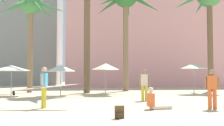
{
  "coord_description": "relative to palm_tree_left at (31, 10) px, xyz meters",
  "views": [
    {
      "loc": [
        -0.92,
        -6.9,
        1.36
      ],
      "look_at": [
        0.5,
        6.4,
        2.04
      ],
      "focal_mm": 42.92,
      "sensor_mm": 36.0,
      "label": 1
    }
  ],
  "objects": [
    {
      "name": "palm_tree_left",
      "position": [
        0.0,
        0.0,
        0.0
      ],
      "size": [
        6.11,
        5.78,
        8.72
      ],
      "color": "#896B4C",
      "rests_on": "ground"
    },
    {
      "name": "hotel_tower_gray",
      "position": [
        -8.56,
        23.41,
        4.56
      ],
      "size": [
        18.01,
        11.82,
        23.39
      ],
      "primitive_type": "cube",
      "color": "gray",
      "rests_on": "ground"
    },
    {
      "name": "beach_towel",
      "position": [
        6.61,
        -15.5,
        -7.13
      ],
      "size": [
        1.93,
        0.95,
        0.01
      ],
      "primitive_type": "cube",
      "rotation": [
        0.0,
        0.0,
        -0.01
      ],
      "color": "white",
      "rests_on": "ground"
    },
    {
      "name": "person_mid_right",
      "position": [
        2.84,
        -11.77,
        -6.19
      ],
      "size": [
        3.08,
        0.84,
        1.77
      ],
      "rotation": [
        0.0,
        0.0,
        6.13
      ],
      "color": "gold",
      "rests_on": "ground"
    },
    {
      "name": "cafe_umbrella_2",
      "position": [
        6.14,
        -4.03,
        -5.04
      ],
      "size": [
        2.04,
        2.04,
        2.33
      ],
      "color": "gray",
      "rests_on": "ground"
    },
    {
      "name": "person_far_right",
      "position": [
        7.51,
        -12.58,
        -6.82
      ],
      "size": [
        1.03,
        0.49,
        0.92
      ],
      "rotation": [
        0.0,
        0.0,
        0.11
      ],
      "color": "beige",
      "rests_on": "ground"
    },
    {
      "name": "palm_tree_right",
      "position": [
        16.41,
        0.42,
        1.45
      ],
      "size": [
        7.77,
        7.97,
        10.46
      ],
      "color": "brown",
      "rests_on": "ground"
    },
    {
      "name": "cafe_umbrella_3",
      "position": [
        2.91,
        -4.06,
        -5.17
      ],
      "size": [
        2.15,
        2.15,
        2.2
      ],
      "color": "gray",
      "rests_on": "ground"
    },
    {
      "name": "cafe_umbrella_0",
      "position": [
        13.06,
        -3.55,
        -4.94
      ],
      "size": [
        2.07,
        2.07,
        2.41
      ],
      "color": "gray",
      "rests_on": "ground"
    },
    {
      "name": "person_near_right",
      "position": [
        7.96,
        -8.67,
        -6.18
      ],
      "size": [
        0.6,
        0.33,
        1.75
      ],
      "rotation": [
        0.0,
        0.0,
        4.42
      ],
      "color": "gold",
      "rests_on": "ground"
    },
    {
      "name": "hotel_pink",
      "position": [
        13.27,
        14.21,
        -0.69
      ],
      "size": [
        21.96,
        9.42,
        12.9
      ],
      "primitive_type": "cube",
      "color": "pink",
      "rests_on": "ground"
    },
    {
      "name": "backpack",
      "position": [
        5.7,
        -14.92,
        -6.93
      ],
      "size": [
        0.3,
        0.25,
        0.42
      ],
      "rotation": [
        0.0,
        0.0,
        4.69
      ],
      "color": "#49321A",
      "rests_on": "ground"
    },
    {
      "name": "person_near_left",
      "position": [
        9.89,
        -12.81,
        -6.23
      ],
      "size": [
        0.6,
        0.33,
        1.66
      ],
      "rotation": [
        0.0,
        0.0,
        1.27
      ],
      "color": "orange",
      "rests_on": "ground"
    },
    {
      "name": "palm_tree_far_right",
      "position": [
        8.51,
        1.48,
        1.17
      ],
      "size": [
        6.3,
        6.69,
        10.21
      ],
      "color": "#896B4C",
      "rests_on": "ground"
    },
    {
      "name": "cafe_umbrella_1",
      "position": [
        -0.53,
        -4.0,
        -5.17
      ],
      "size": [
        2.7,
        2.7,
        2.15
      ],
      "color": "gray",
      "rests_on": "ground"
    }
  ]
}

